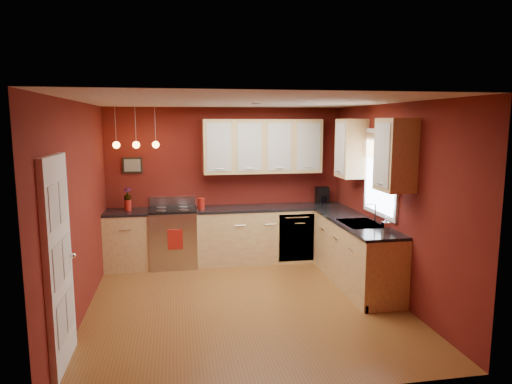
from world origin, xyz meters
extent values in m
plane|color=brown|center=(0.00, 0.00, 0.00)|extent=(4.20, 4.20, 0.00)
cube|color=beige|center=(0.00, 0.00, 2.60)|extent=(4.00, 4.20, 0.02)
cube|color=maroon|center=(0.00, 2.10, 1.30)|extent=(4.00, 0.02, 2.60)
cube|color=maroon|center=(0.00, -2.10, 1.30)|extent=(4.00, 0.02, 2.60)
cube|color=maroon|center=(-2.00, 0.00, 1.30)|extent=(0.02, 4.20, 2.60)
cube|color=maroon|center=(2.00, 0.00, 1.30)|extent=(0.02, 4.20, 2.60)
cube|color=#E5C57B|center=(-1.65, 1.80, 0.45)|extent=(0.70, 0.60, 0.90)
cube|color=#E5C57B|center=(0.73, 1.80, 0.45)|extent=(2.54, 0.60, 0.90)
cube|color=#E5C57B|center=(1.70, 0.45, 0.45)|extent=(0.60, 2.10, 0.90)
cube|color=black|center=(-1.65, 1.80, 0.92)|extent=(0.70, 0.62, 0.04)
cube|color=black|center=(0.73, 1.80, 0.92)|extent=(2.54, 0.62, 0.04)
cube|color=black|center=(1.70, 0.45, 0.92)|extent=(0.62, 2.10, 0.04)
cube|color=#B4B3B8|center=(-0.92, 1.80, 0.46)|extent=(0.76, 0.64, 0.92)
cube|color=black|center=(-0.92, 1.50, 0.48)|extent=(0.55, 0.02, 0.32)
cylinder|color=#B4B3B8|center=(-0.92, 1.49, 0.72)|extent=(0.60, 0.02, 0.02)
cube|color=black|center=(-0.92, 1.80, 0.94)|extent=(0.76, 0.60, 0.03)
cylinder|color=gray|center=(-1.10, 1.66, 0.95)|extent=(0.16, 0.16, 0.01)
cylinder|color=gray|center=(-0.74, 1.66, 0.95)|extent=(0.16, 0.16, 0.01)
cylinder|color=gray|center=(-1.10, 1.94, 0.95)|extent=(0.16, 0.16, 0.01)
cylinder|color=gray|center=(-0.74, 1.94, 0.95)|extent=(0.16, 0.16, 0.01)
cube|color=#B4B3B8|center=(-0.92, 2.10, 1.03)|extent=(0.76, 0.04, 0.16)
cube|color=#B4B3B8|center=(1.10, 1.51, 0.45)|extent=(0.60, 0.02, 0.80)
cube|color=gray|center=(1.70, 0.30, 0.92)|extent=(0.50, 0.70, 0.05)
cube|color=black|center=(1.70, 0.47, 0.91)|extent=(0.42, 0.30, 0.02)
cube|color=black|center=(1.70, 0.13, 0.91)|extent=(0.42, 0.30, 0.02)
cylinder|color=white|center=(1.92, 0.30, 1.08)|extent=(0.02, 0.02, 0.28)
cylinder|color=white|center=(1.85, 0.30, 1.21)|extent=(0.16, 0.02, 0.02)
cube|color=white|center=(1.98, 0.30, 1.65)|extent=(0.04, 1.02, 1.22)
cube|color=white|center=(1.97, 0.30, 1.65)|extent=(0.01, 0.90, 1.10)
cube|color=#98754C|center=(1.95, 0.30, 2.02)|extent=(0.02, 0.96, 0.36)
cube|color=white|center=(-1.97, -1.20, 1.02)|extent=(0.06, 0.82, 2.05)
cube|color=silver|center=(-1.94, -1.38, 1.60)|extent=(0.00, 0.28, 0.40)
cube|color=silver|center=(-1.94, -1.02, 1.60)|extent=(0.00, 0.28, 0.40)
cube|color=silver|center=(-1.94, -1.38, 1.05)|extent=(0.00, 0.28, 0.40)
cube|color=silver|center=(-1.94, -1.02, 1.05)|extent=(0.00, 0.28, 0.40)
cube|color=silver|center=(-1.94, -1.38, 0.50)|extent=(0.00, 0.28, 0.40)
cube|color=silver|center=(-1.94, -1.02, 0.50)|extent=(0.00, 0.28, 0.40)
sphere|color=white|center=(-1.91, -0.87, 1.00)|extent=(0.06, 0.06, 0.06)
cube|color=#E5C57B|center=(0.60, 1.93, 1.95)|extent=(2.00, 0.35, 0.90)
cube|color=#E5C57B|center=(1.82, 0.32, 1.95)|extent=(0.35, 1.95, 0.90)
cube|color=black|center=(-1.55, 2.08, 1.65)|extent=(0.32, 0.03, 0.26)
cylinder|color=gray|center=(-1.75, 1.75, 2.30)|extent=(0.01, 0.01, 0.60)
sphere|color=#FFA53F|center=(-1.75, 1.75, 2.00)|extent=(0.11, 0.11, 0.11)
cylinder|color=gray|center=(-1.45, 1.75, 2.30)|extent=(0.01, 0.01, 0.60)
sphere|color=#FFA53F|center=(-1.45, 1.75, 2.00)|extent=(0.11, 0.11, 0.11)
cylinder|color=gray|center=(-1.15, 1.75, 2.30)|extent=(0.01, 0.01, 0.60)
sphere|color=#FFA53F|center=(-1.15, 1.75, 2.00)|extent=(0.11, 0.11, 0.11)
cylinder|color=maroon|center=(-0.45, 1.77, 1.02)|extent=(0.11, 0.11, 0.16)
cylinder|color=maroon|center=(-0.45, 1.77, 1.11)|extent=(0.12, 0.12, 0.02)
cylinder|color=maroon|center=(-1.63, 1.84, 1.03)|extent=(0.11, 0.11, 0.17)
imported|color=maroon|center=(-1.63, 1.84, 1.20)|extent=(0.12, 0.12, 0.22)
cube|color=black|center=(1.68, 1.95, 1.08)|extent=(0.22, 0.19, 0.29)
cylinder|color=black|center=(1.68, 1.89, 1.01)|extent=(0.13, 0.13, 0.13)
imported|color=white|center=(1.81, -0.25, 1.04)|extent=(0.09, 0.10, 0.20)
cube|color=maroon|center=(-0.89, 1.47, 0.52)|extent=(0.24, 0.02, 0.32)
camera|label=1|loc=(-0.85, -5.63, 2.35)|focal=32.00mm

